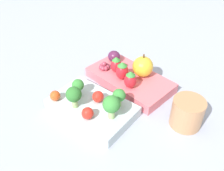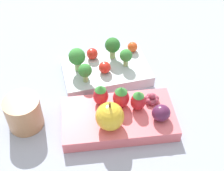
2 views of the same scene
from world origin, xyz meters
The scene contains 17 objects.
ground_plane centered at (0.00, 0.00, 0.00)m, with size 4.00×4.00×0.00m, color #939EB2.
bento_box_savoury centered at (0.00, 0.07, 0.01)m, with size 0.20×0.13×0.03m.
bento_box_fruit centered at (-0.01, -0.07, 0.01)m, with size 0.24×0.15×0.03m.
broccoli_floret_0 centered at (0.05, 0.07, 0.05)m, with size 0.03×0.03×0.04m.
broccoli_floret_1 centered at (0.02, 0.10, 0.06)m, with size 0.04×0.04×0.05m.
broccoli_floret_2 centered at (-0.06, 0.08, 0.06)m, with size 0.04×0.04×0.06m.
broccoli_floret_3 centered at (-0.05, 0.04, 0.06)m, with size 0.03×0.03×0.05m.
cherry_tomato_0 centered at (0.08, 0.11, 0.04)m, with size 0.02×0.02×0.02m.
cherry_tomato_1 centered at (-0.02, 0.11, 0.04)m, with size 0.03×0.03×0.03m.
cherry_tomato_2 centered at (-0.01, 0.06, 0.04)m, with size 0.03×0.03×0.03m.
apple centered at (-0.03, -0.09, 0.05)m, with size 0.05×0.05×0.06m.
strawberry_0 centered at (-0.04, -0.03, 0.05)m, with size 0.03×0.03×0.05m.
strawberry_1 centered at (0.00, -0.05, 0.05)m, with size 0.03×0.03×0.05m.
strawberry_2 centered at (0.03, -0.07, 0.05)m, with size 0.03×0.03×0.05m.
plum centered at (0.07, -0.10, 0.04)m, with size 0.04×0.03×0.03m.
grape_cluster centered at (0.06, -0.06, 0.04)m, with size 0.03×0.03×0.02m.
drinking_cup centered at (-0.19, -0.02, 0.03)m, with size 0.07×0.07×0.07m.
Camera 2 is at (-0.13, -0.45, 0.51)m, focal length 50.00 mm.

